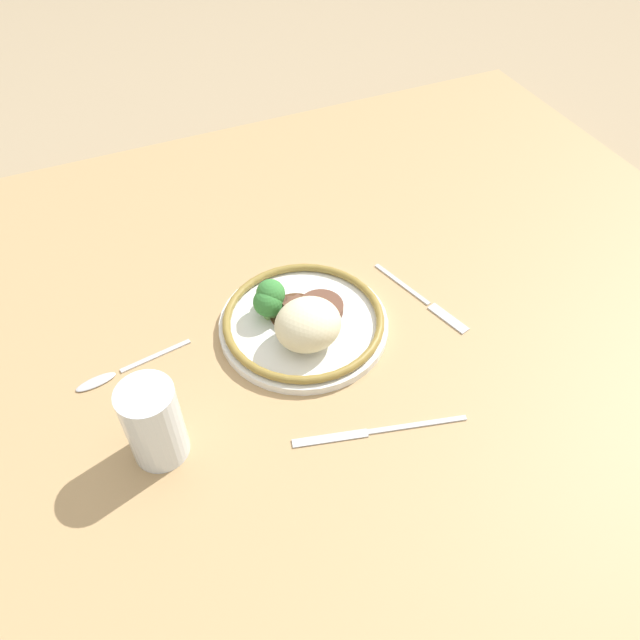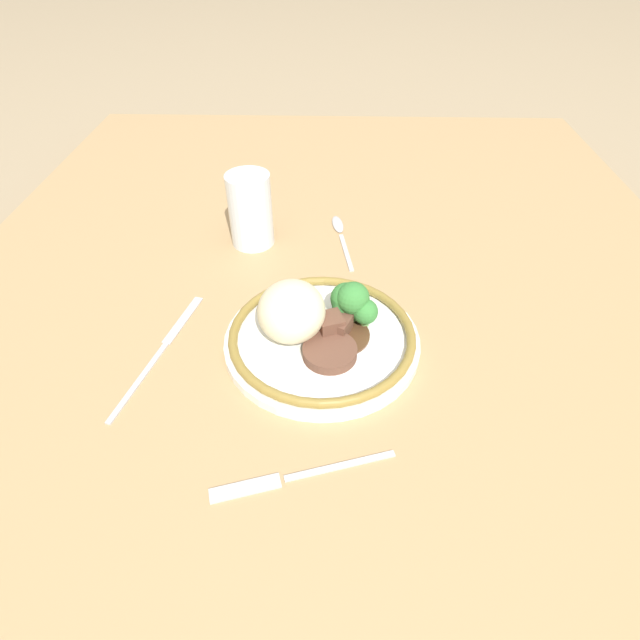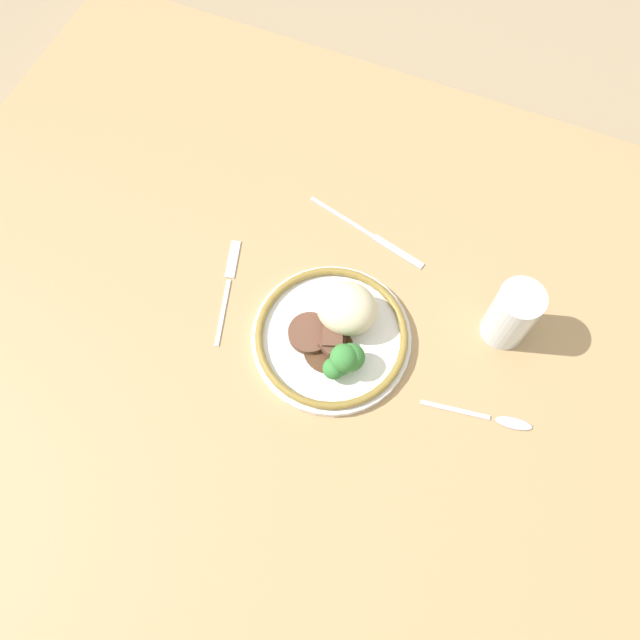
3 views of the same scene
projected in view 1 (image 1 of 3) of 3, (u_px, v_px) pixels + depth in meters
ground_plane at (276, 350)px, 0.95m from camera, size 8.00×8.00×0.00m
dining_table at (275, 341)px, 0.93m from camera, size 1.59×1.16×0.04m
plate at (301, 319)px, 0.90m from camera, size 0.25×0.25×0.08m
juice_glass at (155, 426)px, 0.74m from camera, size 0.07×0.07×0.12m
fork at (428, 303)px, 0.96m from camera, size 0.07×0.19×0.00m
knife at (375, 431)px, 0.80m from camera, size 0.22×0.06×0.00m
spoon at (111, 375)px, 0.86m from camera, size 0.17×0.04×0.01m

